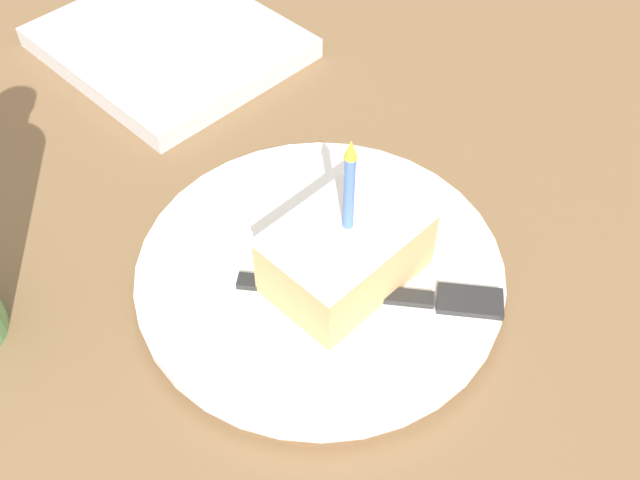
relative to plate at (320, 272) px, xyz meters
The scene contains 5 objects.
ground_plane 0.04m from the plate, 28.18° to the left, with size 2.40×2.40×0.04m.
plate is the anchor object (origin of this frame).
cake_slice 0.04m from the plate, 165.18° to the right, with size 0.07×0.11×0.13m.
fork 0.06m from the plate, 164.97° to the right, with size 0.16×0.12×0.00m.
marble_board 0.32m from the plate, 18.19° to the right, with size 0.23×0.20×0.02m.
Camera 1 is at (-0.26, 0.23, 0.44)m, focal length 42.00 mm.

